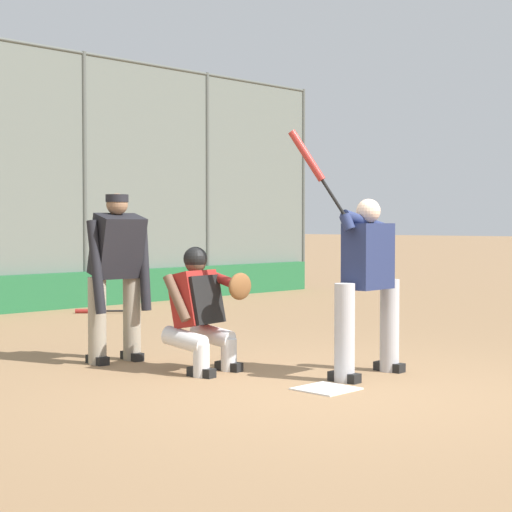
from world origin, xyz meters
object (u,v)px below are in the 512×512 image
Objects in this scene: umpire_home at (117,272)px; catcher_behind_plate at (202,307)px; batter_at_plate at (367,280)px; spare_bat_near_backstop at (95,311)px.

catcher_behind_plate is at bearing 109.47° from umpire_home.
catcher_behind_plate is (0.85, -1.20, -0.26)m from batter_at_plate.
batter_at_plate is 1.32× the size of umpire_home.
catcher_behind_plate is 5.47m from spare_bat_near_backstop.
batter_at_plate is at bearing 122.98° from umpire_home.
spare_bat_near_backstop is at bearing -105.94° from batter_at_plate.
umpire_home is at bearing 100.83° from spare_bat_near_backstop.
umpire_home is 2.63× the size of spare_bat_near_backstop.
catcher_behind_plate is 1.83× the size of spare_bat_near_backstop.
batter_at_plate is 6.36m from spare_bat_near_backstop.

